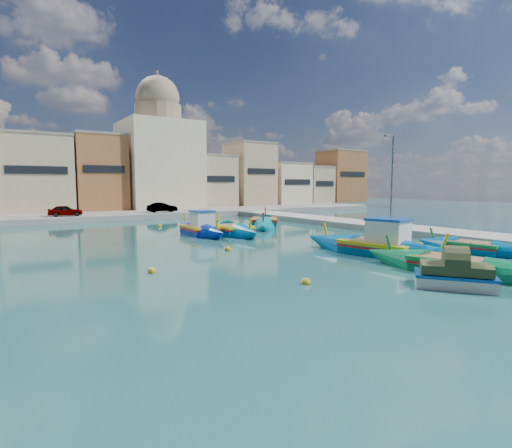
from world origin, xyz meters
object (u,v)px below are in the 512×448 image
object	(u,v)px
luzzu_blue_cabin	(200,230)
luzzu_cyan_south	(474,249)
tender_near	(455,276)
church_block	(159,152)
luzzu_green	(233,231)
luzzu_turquoise_cabin	(379,248)
luzzu_cyan_mid	(264,224)
luzzu_blue_south	(454,268)
quay_street_lamp	(391,180)

from	to	relation	value
luzzu_blue_cabin	luzzu_cyan_south	bearing A→B (deg)	-59.35
luzzu_blue_cabin	tender_near	distance (m)	20.11
church_block	luzzu_green	bearing A→B (deg)	-98.80
luzzu_turquoise_cabin	luzzu_cyan_mid	bearing A→B (deg)	79.04
luzzu_green	luzzu_blue_south	bearing A→B (deg)	-85.79
church_block	luzzu_blue_south	distance (m)	46.51
quay_street_lamp	luzzu_turquoise_cabin	distance (m)	12.40
church_block	luzzu_blue_cabin	xyz separation A→B (m)	(-6.65, -26.99, -8.05)
luzzu_turquoise_cabin	luzzu_blue_south	bearing A→B (deg)	-100.61
luzzu_turquoise_cabin	luzzu_blue_south	distance (m)	5.02
luzzu_cyan_south	luzzu_blue_south	bearing A→B (deg)	-159.23
luzzu_turquoise_cabin	luzzu_blue_south	xyz separation A→B (m)	(-0.92, -4.93, -0.13)
luzzu_cyan_mid	luzzu_green	world-z (taller)	luzzu_cyan_mid
tender_near	luzzu_green	bearing A→B (deg)	86.80
luzzu_cyan_mid	tender_near	xyz separation A→B (m)	(-6.29, -22.00, 0.14)
quay_street_lamp	luzzu_blue_cabin	xyz separation A→B (m)	(-14.10, 7.01, -3.97)
luzzu_cyan_mid	luzzu_green	distance (m)	6.15
luzzu_cyan_mid	tender_near	bearing A→B (deg)	-105.96
luzzu_turquoise_cabin	luzzu_cyan_south	size ratio (longest dim) A/B	1.43
luzzu_green	tender_near	bearing A→B (deg)	-93.20
church_block	luzzu_cyan_mid	world-z (taller)	church_block
luzzu_cyan_south	tender_near	xyz separation A→B (m)	(-8.47, -3.71, 0.20)
church_block	luzzu_turquoise_cabin	world-z (taller)	church_block
luzzu_blue_cabin	luzzu_cyan_mid	bearing A→B (deg)	14.36
luzzu_cyan_south	tender_near	distance (m)	9.25
luzzu_cyan_mid	luzzu_blue_cabin	bearing A→B (deg)	-165.64
quay_street_lamp	church_block	bearing A→B (deg)	102.35
luzzu_blue_cabin	luzzu_green	xyz separation A→B (m)	(2.27, -1.30, -0.08)
luzzu_turquoise_cabin	luzzu_cyan_south	world-z (taller)	luzzu_turquoise_cabin
luzzu_green	church_block	bearing A→B (deg)	81.20
luzzu_green	luzzu_cyan_mid	bearing A→B (deg)	31.62
luzzu_cyan_mid	luzzu_blue_south	size ratio (longest dim) A/B	1.01
luzzu_blue_cabin	luzzu_cyan_mid	world-z (taller)	luzzu_blue_cabin
luzzu_cyan_mid	tender_near	distance (m)	22.88
luzzu_blue_cabin	luzzu_green	size ratio (longest dim) A/B	1.00
luzzu_turquoise_cabin	luzzu_blue_cabin	size ratio (longest dim) A/B	1.22
church_block	luzzu_blue_cabin	size ratio (longest dim) A/B	2.26
luzzu_green	luzzu_turquoise_cabin	bearing A→B (deg)	-79.97
luzzu_turquoise_cabin	luzzu_green	size ratio (longest dim) A/B	1.22
quay_street_lamp	tender_near	xyz separation A→B (m)	(-12.87, -13.06, -3.90)
luzzu_cyan_mid	church_block	bearing A→B (deg)	91.97
luzzu_blue_cabin	tender_near	xyz separation A→B (m)	(1.22, -20.07, 0.07)
luzzu_cyan_mid	tender_near	world-z (taller)	luzzu_cyan_mid
luzzu_turquoise_cabin	luzzu_cyan_mid	world-z (taller)	luzzu_turquoise_cabin
tender_near	luzzu_cyan_mid	bearing A→B (deg)	74.04
quay_street_lamp	tender_near	bearing A→B (deg)	-134.58
church_block	luzzu_blue_cabin	distance (m)	28.94
luzzu_blue_south	tender_near	world-z (taller)	luzzu_blue_south
luzzu_cyan_mid	luzzu_cyan_south	world-z (taller)	luzzu_cyan_mid
quay_street_lamp	luzzu_green	size ratio (longest dim) A/B	0.94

